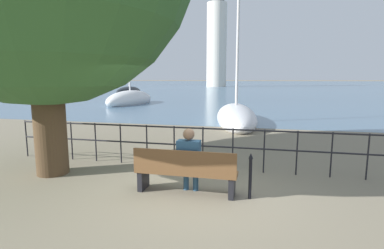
{
  "coord_description": "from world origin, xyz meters",
  "views": [
    {
      "loc": [
        1.42,
        -5.48,
        2.23
      ],
      "look_at": [
        0.0,
        0.5,
        1.29
      ],
      "focal_mm": 28.0,
      "sensor_mm": 36.0,
      "label": 1
    }
  ],
  "objects_px": {
    "sailboat_3": "(130,100)",
    "harbor_lighthouse": "(217,40)",
    "closed_umbrella": "(250,173)",
    "park_bench": "(185,172)",
    "seated_person_left": "(189,158)",
    "sailboat_4": "(236,116)",
    "sailboat_2": "(129,91)"
  },
  "relations": [
    {
      "from": "sailboat_3",
      "to": "harbor_lighthouse",
      "type": "height_order",
      "value": "harbor_lighthouse"
    },
    {
      "from": "closed_umbrella",
      "to": "sailboat_3",
      "type": "relative_size",
      "value": 0.07
    },
    {
      "from": "harbor_lighthouse",
      "to": "closed_umbrella",
      "type": "bearing_deg",
      "value": -80.74
    },
    {
      "from": "park_bench",
      "to": "sailboat_3",
      "type": "distance_m",
      "value": 21.87
    },
    {
      "from": "seated_person_left",
      "to": "sailboat_3",
      "type": "distance_m",
      "value": 21.84
    },
    {
      "from": "park_bench",
      "to": "sailboat_3",
      "type": "height_order",
      "value": "sailboat_3"
    },
    {
      "from": "closed_umbrella",
      "to": "sailboat_4",
      "type": "bearing_deg",
      "value": 96.57
    },
    {
      "from": "seated_person_left",
      "to": "sailboat_2",
      "type": "xyz_separation_m",
      "value": [
        -18.54,
        36.69,
        -0.35
      ]
    },
    {
      "from": "closed_umbrella",
      "to": "sailboat_4",
      "type": "relative_size",
      "value": 0.07
    },
    {
      "from": "seated_person_left",
      "to": "park_bench",
      "type": "bearing_deg",
      "value": -127.92
    },
    {
      "from": "harbor_lighthouse",
      "to": "park_bench",
      "type": "bearing_deg",
      "value": -81.61
    },
    {
      "from": "closed_umbrella",
      "to": "sailboat_3",
      "type": "xyz_separation_m",
      "value": [
        -11.4,
        19.33,
        -0.1
      ]
    },
    {
      "from": "sailboat_3",
      "to": "harbor_lighthouse",
      "type": "xyz_separation_m",
      "value": [
        -1.7,
        61.0,
        12.65
      ]
    },
    {
      "from": "seated_person_left",
      "to": "closed_umbrella",
      "type": "bearing_deg",
      "value": -1.65
    },
    {
      "from": "park_bench",
      "to": "sailboat_3",
      "type": "xyz_separation_m",
      "value": [
        -10.16,
        19.37,
        -0.05
      ]
    },
    {
      "from": "park_bench",
      "to": "seated_person_left",
      "type": "bearing_deg",
      "value": 52.08
    },
    {
      "from": "closed_umbrella",
      "to": "harbor_lighthouse",
      "type": "height_order",
      "value": "harbor_lighthouse"
    },
    {
      "from": "park_bench",
      "to": "seated_person_left",
      "type": "height_order",
      "value": "seated_person_left"
    },
    {
      "from": "seated_person_left",
      "to": "sailboat_3",
      "type": "height_order",
      "value": "sailboat_3"
    },
    {
      "from": "park_bench",
      "to": "closed_umbrella",
      "type": "xyz_separation_m",
      "value": [
        1.24,
        0.04,
        0.05
      ]
    },
    {
      "from": "closed_umbrella",
      "to": "sailboat_4",
      "type": "distance_m",
      "value": 10.05
    },
    {
      "from": "sailboat_4",
      "to": "park_bench",
      "type": "bearing_deg",
      "value": -99.29
    },
    {
      "from": "park_bench",
      "to": "sailboat_4",
      "type": "distance_m",
      "value": 10.02
    },
    {
      "from": "sailboat_3",
      "to": "park_bench",
      "type": "bearing_deg",
      "value": -58.95
    },
    {
      "from": "seated_person_left",
      "to": "sailboat_4",
      "type": "relative_size",
      "value": 0.11
    },
    {
      "from": "sailboat_3",
      "to": "sailboat_2",
      "type": "bearing_deg",
      "value": 118.94
    },
    {
      "from": "sailboat_2",
      "to": "sailboat_3",
      "type": "relative_size",
      "value": 0.97
    },
    {
      "from": "closed_umbrella",
      "to": "sailboat_2",
      "type": "distance_m",
      "value": 41.68
    },
    {
      "from": "park_bench",
      "to": "sailboat_2",
      "type": "distance_m",
      "value": 41.15
    },
    {
      "from": "park_bench",
      "to": "sailboat_4",
      "type": "height_order",
      "value": "sailboat_4"
    },
    {
      "from": "sailboat_3",
      "to": "sailboat_4",
      "type": "distance_m",
      "value": 13.87
    },
    {
      "from": "closed_umbrella",
      "to": "sailboat_3",
      "type": "height_order",
      "value": "sailboat_3"
    }
  ]
}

